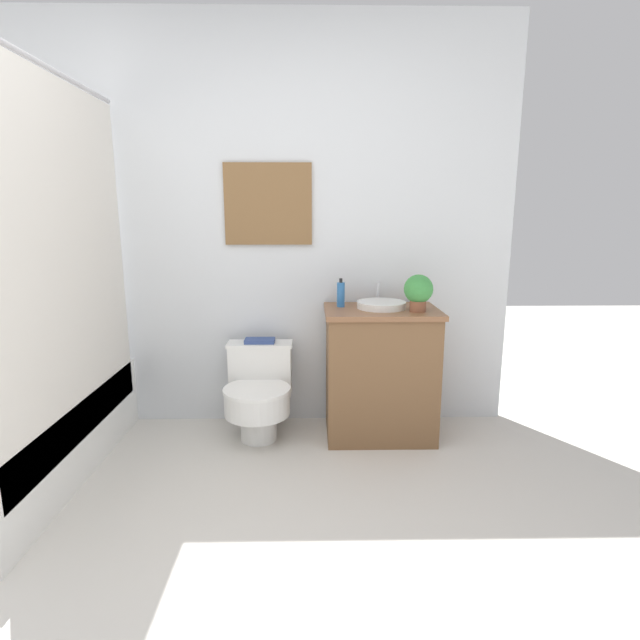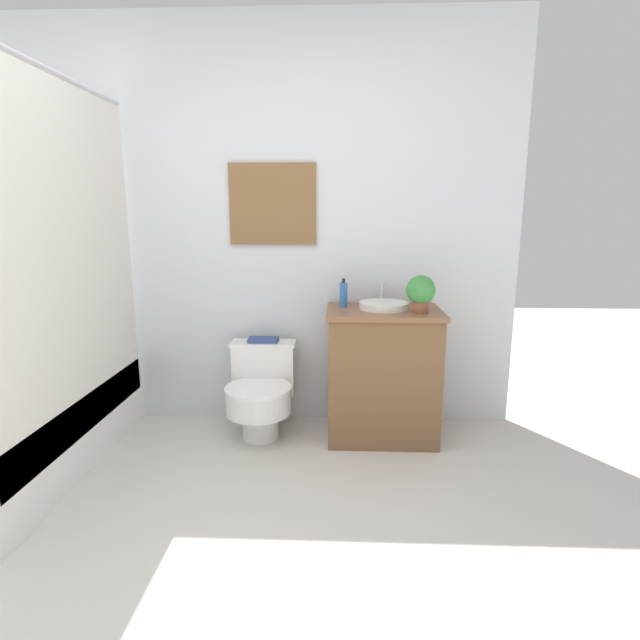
# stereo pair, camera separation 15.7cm
# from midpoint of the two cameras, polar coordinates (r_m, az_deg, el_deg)

# --- Properties ---
(wall_back) EXTENTS (3.53, 0.07, 2.50)m
(wall_back) POSITION_cam_midpoint_polar(r_m,az_deg,el_deg) (3.21, -8.30, 10.36)
(wall_back) COLOR silver
(wall_back) RESTS_ON ground_plane
(shower_area) EXTENTS (0.63, 1.50, 1.98)m
(shower_area) POSITION_cam_midpoint_polar(r_m,az_deg,el_deg) (3.02, -28.68, -10.18)
(shower_area) COLOR white
(shower_area) RESTS_ON ground_plane
(toilet) EXTENTS (0.40, 0.51, 0.56)m
(toilet) POSITION_cam_midpoint_polar(r_m,az_deg,el_deg) (3.08, -5.30, -8.03)
(toilet) COLOR white
(toilet) RESTS_ON ground_plane
(vanity) EXTENTS (0.67, 0.47, 0.79)m
(vanity) POSITION_cam_midpoint_polar(r_m,az_deg,el_deg) (3.05, 8.62, -6.10)
(vanity) COLOR brown
(vanity) RESTS_ON ground_plane
(sink) EXTENTS (0.29, 0.33, 0.13)m
(sink) POSITION_cam_midpoint_polar(r_m,az_deg,el_deg) (2.97, 8.82, 1.66)
(sink) COLOR white
(sink) RESTS_ON vanity
(soap_bottle) EXTENTS (0.05, 0.05, 0.17)m
(soap_bottle) POSITION_cam_midpoint_polar(r_m,az_deg,el_deg) (2.99, 4.21, 2.92)
(soap_bottle) COLOR #2D6BB2
(soap_bottle) RESTS_ON vanity
(potted_plant) EXTENTS (0.17, 0.17, 0.21)m
(potted_plant) POSITION_cam_midpoint_polar(r_m,az_deg,el_deg) (2.87, 12.97, 3.16)
(potted_plant) COLOR brown
(potted_plant) RESTS_ON vanity
(book_on_tank) EXTENTS (0.18, 0.10, 0.02)m
(book_on_tank) POSITION_cam_midpoint_polar(r_m,az_deg,el_deg) (3.12, -5.08, -2.28)
(book_on_tank) COLOR #33477F
(book_on_tank) RESTS_ON toilet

